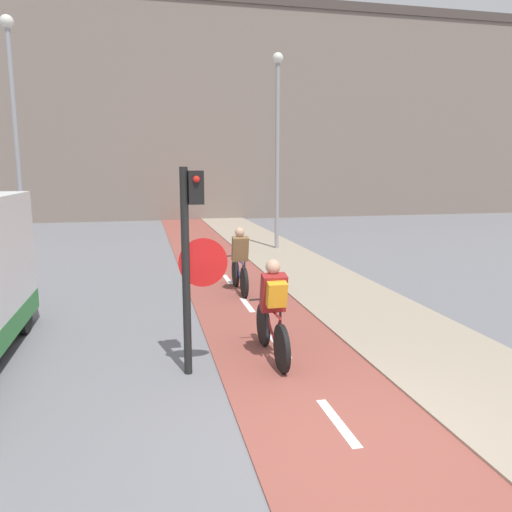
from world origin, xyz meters
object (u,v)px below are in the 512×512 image
at_px(street_lamp_sidewalk, 277,132).
at_px(cyclist_near, 273,313).
at_px(traffic_light_pole, 192,248).
at_px(street_lamp_far, 15,118).
at_px(cyclist_far, 240,264).

height_order(street_lamp_sidewalk, cyclist_near, street_lamp_sidewalk).
xyz_separation_m(traffic_light_pole, street_lamp_far, (-3.98, 8.63, 2.41)).
bearing_deg(cyclist_far, street_lamp_far, 142.46).
bearing_deg(cyclist_far, traffic_light_pole, -108.68).
xyz_separation_m(traffic_light_pole, street_lamp_sidewalk, (3.94, 10.26, 2.29)).
bearing_deg(street_lamp_sidewalk, cyclist_near, -105.36).
distance_m(traffic_light_pole, cyclist_near, 1.62).
distance_m(traffic_light_pole, street_lamp_sidewalk, 11.23).
distance_m(street_lamp_far, street_lamp_sidewalk, 8.09).
relative_size(traffic_light_pole, street_lamp_sidewalk, 0.43).
xyz_separation_m(street_lamp_far, cyclist_near, (5.18, -8.37, -3.47)).
bearing_deg(traffic_light_pole, street_lamp_sidewalk, 68.98).
height_order(cyclist_near, cyclist_far, cyclist_near).
bearing_deg(street_lamp_sidewalk, street_lamp_far, -168.38).
xyz_separation_m(street_lamp_far, cyclist_far, (5.48, -4.21, -3.52)).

